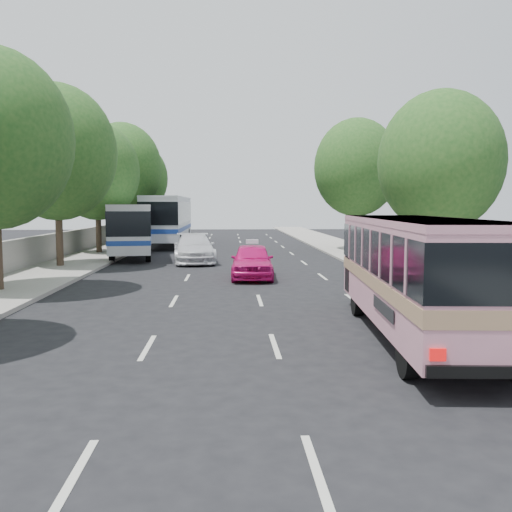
{
  "coord_description": "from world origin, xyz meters",
  "views": [
    {
      "loc": [
        -0.05,
        -14.15,
        3.21
      ],
      "look_at": [
        0.83,
        3.12,
        1.6
      ],
      "focal_mm": 38.0,
      "sensor_mm": 36.0,
      "label": 1
    }
  ],
  "objects": [
    {
      "name": "ground",
      "position": [
        0.0,
        0.0,
        0.0
      ],
      "size": [
        120.0,
        120.0,
        0.0
      ],
      "primitive_type": "plane",
      "color": "black",
      "rests_on": "ground"
    },
    {
      "name": "tree_left_e",
      "position": [
        -8.42,
        29.94,
        6.43
      ],
      "size": [
        6.3,
        6.3,
        9.82
      ],
      "color": "#38281E",
      "rests_on": "ground"
    },
    {
      "name": "sidewalk_right",
      "position": [
        8.5,
        20.0,
        0.06
      ],
      "size": [
        4.0,
        90.0,
        0.12
      ],
      "primitive_type": "cube",
      "color": "#9E998E",
      "rests_on": "ground"
    },
    {
      "name": "sidewalk_left",
      "position": [
        -8.5,
        20.0,
        0.07
      ],
      "size": [
        4.0,
        90.0,
        0.15
      ],
      "primitive_type": "cube",
      "color": "#9E998E",
      "rests_on": "ground"
    },
    {
      "name": "tree_left_f",
      "position": [
        -8.62,
        37.94,
        6.0
      ],
      "size": [
        5.88,
        5.88,
        9.16
      ],
      "color": "#38281E",
      "rests_on": "ground"
    },
    {
      "name": "tree_left_c",
      "position": [
        -8.62,
        13.94,
        6.12
      ],
      "size": [
        6.0,
        6.0,
        9.35
      ],
      "color": "#38281E",
      "rests_on": "ground"
    },
    {
      "name": "tour_coach_front",
      "position": [
        -6.17,
        20.64,
        1.97
      ],
      "size": [
        3.84,
        11.16,
        3.27
      ],
      "rotation": [
        0.0,
        0.0,
        0.14
      ],
      "color": "silver",
      "rests_on": "ground"
    },
    {
      "name": "tree_right_near",
      "position": [
        8.78,
        7.94,
        5.2
      ],
      "size": [
        5.1,
        5.1,
        7.95
      ],
      "color": "#38281E",
      "rests_on": "ground"
    },
    {
      "name": "white_pickup",
      "position": [
        -2.0,
        16.63,
        0.8
      ],
      "size": [
        2.77,
        5.71,
        1.6
      ],
      "primitive_type": "imported",
      "rotation": [
        0.0,
        0.0,
        0.1
      ],
      "color": "silver",
      "rests_on": "ground"
    },
    {
      "name": "pink_bus",
      "position": [
        4.5,
        -1.45,
        1.81
      ],
      "size": [
        3.01,
        9.27,
        2.91
      ],
      "rotation": [
        0.0,
        0.0,
        -0.08
      ],
      "color": "#CB8398",
      "rests_on": "ground"
    },
    {
      "name": "tree_left_d",
      "position": [
        -8.52,
        21.94,
        5.63
      ],
      "size": [
        5.52,
        5.52,
        8.6
      ],
      "color": "#38281E",
      "rests_on": "ground"
    },
    {
      "name": "tour_coach_rear",
      "position": [
        -4.95,
        30.26,
        2.36
      ],
      "size": [
        2.84,
        13.1,
        3.92
      ],
      "rotation": [
        0.0,
        0.0,
        0.0
      ],
      "color": "silver",
      "rests_on": "ground"
    },
    {
      "name": "pink_taxi",
      "position": [
        1.0,
        9.75,
        0.77
      ],
      "size": [
        2.0,
        4.58,
        1.54
      ],
      "primitive_type": "imported",
      "rotation": [
        0.0,
        0.0,
        -0.04
      ],
      "color": "#D3126F",
      "rests_on": "ground"
    },
    {
      "name": "low_wall",
      "position": [
        -10.3,
        20.0,
        0.9
      ],
      "size": [
        0.3,
        90.0,
        1.5
      ],
      "primitive_type": "cube",
      "color": "#9E998E",
      "rests_on": "sidewalk_left"
    },
    {
      "name": "tree_right_far",
      "position": [
        9.08,
        23.94,
        6.12
      ],
      "size": [
        6.0,
        6.0,
        9.35
      ],
      "color": "#38281E",
      "rests_on": "ground"
    },
    {
      "name": "taxi_roof_sign",
      "position": [
        1.0,
        9.75,
        1.63
      ],
      "size": [
        0.56,
        0.2,
        0.18
      ],
      "primitive_type": "cube",
      "rotation": [
        0.0,
        0.0,
        -0.04
      ],
      "color": "silver",
      "rests_on": "pink_taxi"
    }
  ]
}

